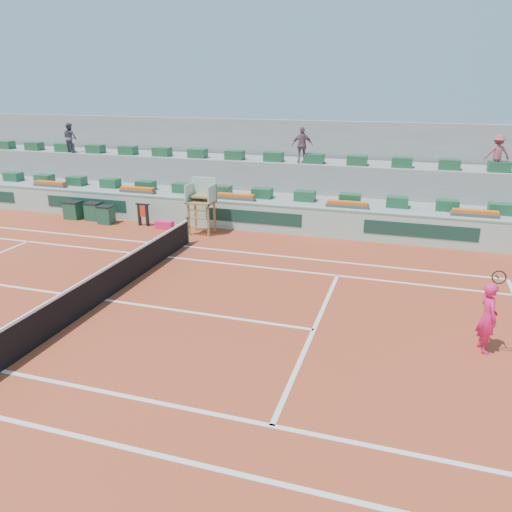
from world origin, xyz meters
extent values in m
plane|color=#98361D|center=(0.00, 0.00, 0.00)|extent=(90.00, 90.00, 0.00)
cube|color=gray|center=(0.00, 10.70, 0.60)|extent=(36.00, 4.00, 1.20)
cube|color=gray|center=(0.00, 12.30, 1.30)|extent=(36.00, 2.40, 2.60)
cube|color=gray|center=(0.00, 13.90, 2.20)|extent=(36.00, 0.40, 4.40)
cube|color=#E81E65|center=(-1.89, 7.55, 0.18)|extent=(0.80, 0.35, 0.35)
imported|color=#494855|center=(-9.40, 11.50, 3.38)|extent=(0.91, 0.80, 1.57)
imported|color=#7A5161|center=(3.44, 11.50, 3.44)|extent=(1.06, 0.72, 1.67)
imported|color=#934952|center=(11.84, 11.65, 3.38)|extent=(1.09, 0.74, 1.56)
cube|color=silver|center=(0.00, 5.49, 0.01)|extent=(23.77, 0.12, 0.01)
cube|color=silver|center=(0.00, -4.12, 0.01)|extent=(23.77, 0.12, 0.01)
cube|color=silver|center=(0.00, 4.12, 0.01)|extent=(23.77, 0.12, 0.01)
cube|color=silver|center=(6.40, 0.00, 0.01)|extent=(0.12, 8.23, 0.01)
cube|color=silver|center=(0.00, 0.00, 0.01)|extent=(12.80, 0.12, 0.01)
cube|color=black|center=(0.00, 0.00, 0.46)|extent=(0.03, 11.87, 0.92)
cube|color=white|center=(0.00, 0.00, 0.95)|extent=(0.06, 11.87, 0.07)
cylinder|color=#204B33|center=(0.00, 5.94, 0.55)|extent=(0.10, 0.10, 1.10)
cube|color=#9BC3AF|center=(0.00, 8.50, 0.60)|extent=(36.00, 0.30, 1.20)
cube|color=#7AA490|center=(0.00, 8.50, 1.23)|extent=(36.00, 0.34, 0.06)
cube|color=#14372B|center=(-6.50, 8.34, 0.65)|extent=(4.40, 0.02, 0.56)
cube|color=#14372B|center=(2.00, 8.34, 0.65)|extent=(4.40, 0.02, 0.56)
cube|color=#14372B|center=(9.00, 8.34, 0.65)|extent=(4.40, 0.02, 0.56)
cube|color=olive|center=(-0.45, 7.05, 0.68)|extent=(0.08, 0.08, 1.35)
cube|color=olive|center=(0.45, 7.05, 0.68)|extent=(0.08, 0.08, 1.35)
cube|color=olive|center=(-0.45, 7.75, 0.68)|extent=(0.08, 0.08, 1.35)
cube|color=olive|center=(0.45, 7.75, 0.68)|extent=(0.08, 0.08, 1.35)
cube|color=olive|center=(0.00, 7.40, 1.39)|extent=(1.10, 0.90, 0.08)
cube|color=#9BC3AF|center=(0.00, 7.78, 1.90)|extent=(1.10, 0.08, 1.00)
cube|color=#9BC3AF|center=(-0.52, 7.40, 1.75)|extent=(0.06, 0.90, 0.80)
cube|color=#9BC3AF|center=(0.52, 7.40, 1.75)|extent=(0.06, 0.90, 0.80)
cube|color=olive|center=(0.00, 7.50, 1.63)|extent=(0.80, 0.60, 0.08)
cube|color=olive|center=(0.00, 7.05, 0.35)|extent=(0.90, 0.08, 0.06)
cube|color=olive|center=(0.00, 7.05, 0.75)|extent=(0.90, 0.08, 0.06)
cube|color=olive|center=(0.00, 7.05, 1.10)|extent=(0.90, 0.08, 0.06)
cube|color=#1B5330|center=(-12.00, 9.80, 1.42)|extent=(0.90, 0.60, 0.44)
cube|color=#1B5330|center=(-10.00, 9.80, 1.42)|extent=(0.90, 0.60, 0.44)
cube|color=#1B5330|center=(-8.00, 9.80, 1.42)|extent=(0.90, 0.60, 0.44)
cube|color=#1B5330|center=(-6.00, 9.80, 1.42)|extent=(0.90, 0.60, 0.44)
cube|color=#1B5330|center=(-4.00, 9.80, 1.42)|extent=(0.90, 0.60, 0.44)
cube|color=#1B5330|center=(-2.00, 9.80, 1.42)|extent=(0.90, 0.60, 0.44)
cube|color=#1B5330|center=(0.00, 9.80, 1.42)|extent=(0.90, 0.60, 0.44)
cube|color=#1B5330|center=(2.00, 9.80, 1.42)|extent=(0.90, 0.60, 0.44)
cube|color=#1B5330|center=(4.00, 9.80, 1.42)|extent=(0.90, 0.60, 0.44)
cube|color=#1B5330|center=(6.00, 9.80, 1.42)|extent=(0.90, 0.60, 0.44)
cube|color=#1B5330|center=(8.00, 9.80, 1.42)|extent=(0.90, 0.60, 0.44)
cube|color=#1B5330|center=(10.00, 9.80, 1.42)|extent=(0.90, 0.60, 0.44)
cube|color=#1B5330|center=(12.00, 9.80, 1.42)|extent=(0.90, 0.60, 0.44)
cube|color=#1B5330|center=(-14.00, 11.70, 2.82)|extent=(0.90, 0.60, 0.44)
cube|color=#1B5330|center=(-12.00, 11.70, 2.82)|extent=(0.90, 0.60, 0.44)
cube|color=#1B5330|center=(-10.00, 11.70, 2.82)|extent=(0.90, 0.60, 0.44)
cube|color=#1B5330|center=(-8.00, 11.70, 2.82)|extent=(0.90, 0.60, 0.44)
cube|color=#1B5330|center=(-6.00, 11.70, 2.82)|extent=(0.90, 0.60, 0.44)
cube|color=#1B5330|center=(-4.00, 11.70, 2.82)|extent=(0.90, 0.60, 0.44)
cube|color=#1B5330|center=(-2.00, 11.70, 2.82)|extent=(0.90, 0.60, 0.44)
cube|color=#1B5330|center=(0.00, 11.70, 2.82)|extent=(0.90, 0.60, 0.44)
cube|color=#1B5330|center=(2.00, 11.70, 2.82)|extent=(0.90, 0.60, 0.44)
cube|color=#1B5330|center=(4.00, 11.70, 2.82)|extent=(0.90, 0.60, 0.44)
cube|color=#1B5330|center=(6.00, 11.70, 2.82)|extent=(0.90, 0.60, 0.44)
cube|color=#1B5330|center=(8.00, 11.70, 2.82)|extent=(0.90, 0.60, 0.44)
cube|color=#1B5330|center=(10.00, 11.70, 2.82)|extent=(0.90, 0.60, 0.44)
cube|color=#1B5330|center=(12.00, 11.70, 2.82)|extent=(0.90, 0.60, 0.44)
cube|color=#4D4D4D|center=(-9.00, 9.00, 1.28)|extent=(1.80, 0.36, 0.16)
cube|color=#E15813|center=(-9.00, 9.00, 1.42)|extent=(1.70, 0.32, 0.12)
cube|color=#4D4D4D|center=(-4.00, 9.00, 1.28)|extent=(1.80, 0.36, 0.16)
cube|color=#E15813|center=(-4.00, 9.00, 1.42)|extent=(1.70, 0.32, 0.12)
cube|color=#4D4D4D|center=(1.00, 9.00, 1.28)|extent=(1.80, 0.36, 0.16)
cube|color=#E15813|center=(1.00, 9.00, 1.42)|extent=(1.70, 0.32, 0.12)
cube|color=#4D4D4D|center=(6.00, 9.00, 1.28)|extent=(1.80, 0.36, 0.16)
cube|color=#E15813|center=(6.00, 9.00, 1.42)|extent=(1.70, 0.32, 0.12)
cube|color=#4D4D4D|center=(11.00, 9.00, 1.28)|extent=(1.80, 0.36, 0.16)
cube|color=#E15813|center=(11.00, 9.00, 1.42)|extent=(1.70, 0.32, 0.12)
cube|color=#184830|center=(-4.87, 7.53, 0.40)|extent=(0.65, 0.56, 0.80)
cube|color=black|center=(-4.87, 7.53, 0.82)|extent=(0.68, 0.59, 0.04)
cube|color=#184830|center=(-5.81, 7.92, 0.40)|extent=(0.68, 0.58, 0.80)
cube|color=black|center=(-5.81, 7.92, 0.82)|extent=(0.72, 0.62, 0.04)
cube|color=#184830|center=(-6.90, 7.85, 0.40)|extent=(0.74, 0.63, 0.80)
cube|color=black|center=(-6.90, 7.85, 0.82)|extent=(0.78, 0.67, 0.04)
cube|color=black|center=(-3.24, 7.73, 0.50)|extent=(0.11, 0.11, 1.00)
cube|color=black|center=(-2.84, 7.73, 0.50)|extent=(0.11, 0.11, 1.00)
cube|color=black|center=(-3.04, 7.73, 1.00)|extent=(0.69, 0.09, 0.06)
cube|color=red|center=(-3.04, 7.71, 0.70)|extent=(0.50, 0.05, 0.56)
imported|color=#E81E65|center=(10.56, 0.22, 0.88)|extent=(0.58, 0.74, 1.77)
cylinder|color=black|center=(10.56, -0.08, 2.05)|extent=(0.03, 0.35, 0.09)
torus|color=black|center=(10.56, -0.30, 2.12)|extent=(0.31, 0.08, 0.31)
camera|label=1|loc=(8.49, -11.78, 6.23)|focal=35.00mm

